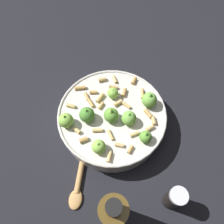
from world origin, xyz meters
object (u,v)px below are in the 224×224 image
(cooking_pan, at_px, (112,118))
(wooden_spoon, at_px, (81,171))
(olive_oil_bottle, at_px, (113,214))
(pepper_shaker, at_px, (174,198))

(cooking_pan, xyz_separation_m, wooden_spoon, (0.01, 0.17, -0.04))
(cooking_pan, height_order, olive_oil_bottle, olive_oil_bottle)
(cooking_pan, distance_m, wooden_spoon, 0.18)
(pepper_shaker, xyz_separation_m, wooden_spoon, (0.25, 0.05, -0.04))
(olive_oil_bottle, xyz_separation_m, wooden_spoon, (0.14, -0.06, -0.09))
(cooking_pan, relative_size, olive_oil_bottle, 1.32)
(pepper_shaker, bearing_deg, cooking_pan, -27.63)
(cooking_pan, distance_m, olive_oil_bottle, 0.27)
(cooking_pan, distance_m, pepper_shaker, 0.28)
(olive_oil_bottle, height_order, wooden_spoon, olive_oil_bottle)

